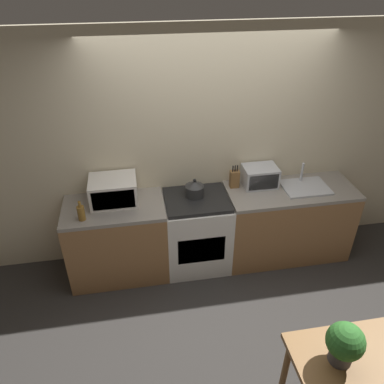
{
  "coord_description": "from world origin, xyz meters",
  "views": [
    {
      "loc": [
        -0.81,
        -2.6,
        3.1
      ],
      "look_at": [
        -0.26,
        0.58,
        1.05
      ],
      "focal_mm": 35.0,
      "sensor_mm": 36.0,
      "label": 1
    }
  ],
  "objects_px": {
    "toaster_oven": "(260,176)",
    "microwave": "(113,190)",
    "kettle": "(195,189)",
    "bottle": "(81,213)",
    "stove_range": "(196,232)",
    "dining_table": "(358,369)"
  },
  "relations": [
    {
      "from": "kettle",
      "to": "dining_table",
      "type": "distance_m",
      "value": 2.2
    },
    {
      "from": "toaster_oven",
      "to": "microwave",
      "type": "bearing_deg",
      "value": -178.13
    },
    {
      "from": "microwave",
      "to": "stove_range",
      "type": "bearing_deg",
      "value": -6.42
    },
    {
      "from": "kettle",
      "to": "bottle",
      "type": "bearing_deg",
      "value": -168.4
    },
    {
      "from": "microwave",
      "to": "bottle",
      "type": "distance_m",
      "value": 0.42
    },
    {
      "from": "stove_range",
      "to": "microwave",
      "type": "distance_m",
      "value": 1.05
    },
    {
      "from": "microwave",
      "to": "bottle",
      "type": "xyz_separation_m",
      "value": [
        -0.31,
        -0.27,
        -0.05
      ]
    },
    {
      "from": "bottle",
      "to": "toaster_oven",
      "type": "bearing_deg",
      "value": 9.65
    },
    {
      "from": "microwave",
      "to": "bottle",
      "type": "relative_size",
      "value": 2.3
    },
    {
      "from": "microwave",
      "to": "bottle",
      "type": "height_order",
      "value": "microwave"
    },
    {
      "from": "kettle",
      "to": "microwave",
      "type": "bearing_deg",
      "value": 177.63
    },
    {
      "from": "microwave",
      "to": "dining_table",
      "type": "bearing_deg",
      "value": -51.27
    },
    {
      "from": "bottle",
      "to": "kettle",
      "type": "bearing_deg",
      "value": 11.6
    },
    {
      "from": "microwave",
      "to": "toaster_oven",
      "type": "relative_size",
      "value": 1.29
    },
    {
      "from": "microwave",
      "to": "bottle",
      "type": "bearing_deg",
      "value": -138.87
    },
    {
      "from": "kettle",
      "to": "dining_table",
      "type": "height_order",
      "value": "kettle"
    },
    {
      "from": "stove_range",
      "to": "dining_table",
      "type": "relative_size",
      "value": 0.96
    },
    {
      "from": "kettle",
      "to": "microwave",
      "type": "distance_m",
      "value": 0.85
    },
    {
      "from": "bottle",
      "to": "dining_table",
      "type": "distance_m",
      "value": 2.67
    },
    {
      "from": "dining_table",
      "to": "toaster_oven",
      "type": "bearing_deg",
      "value": 91.19
    },
    {
      "from": "bottle",
      "to": "toaster_oven",
      "type": "distance_m",
      "value": 1.95
    },
    {
      "from": "stove_range",
      "to": "kettle",
      "type": "distance_m",
      "value": 0.54
    }
  ]
}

